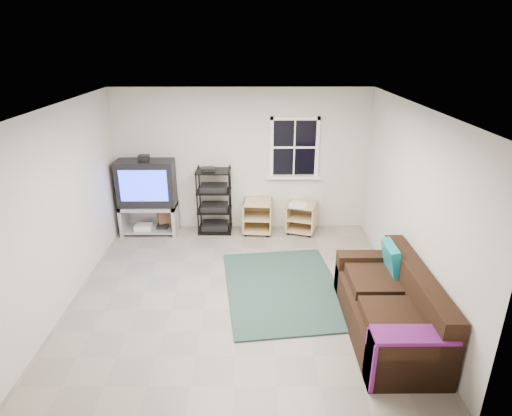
{
  "coord_description": "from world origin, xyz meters",
  "views": [
    {
      "loc": [
        0.21,
        -5.25,
        3.37
      ],
      "look_at": [
        0.25,
        0.4,
        1.12
      ],
      "focal_mm": 30.0,
      "sensor_mm": 36.0,
      "label": 1
    }
  ],
  "objects_px": {
    "tv_unit": "(147,191)",
    "av_rack": "(215,205)",
    "side_table_left": "(258,215)",
    "side_table_right": "(302,215)",
    "sofa": "(390,309)"
  },
  "relations": [
    {
      "from": "tv_unit",
      "to": "av_rack",
      "type": "height_order",
      "value": "tv_unit"
    },
    {
      "from": "side_table_left",
      "to": "side_table_right",
      "type": "bearing_deg",
      "value": -0.61
    },
    {
      "from": "tv_unit",
      "to": "av_rack",
      "type": "distance_m",
      "value": 1.23
    },
    {
      "from": "side_table_left",
      "to": "sofa",
      "type": "distance_m",
      "value": 3.37
    },
    {
      "from": "av_rack",
      "to": "tv_unit",
      "type": "bearing_deg",
      "value": -178.54
    },
    {
      "from": "side_table_left",
      "to": "side_table_right",
      "type": "height_order",
      "value": "side_table_left"
    },
    {
      "from": "side_table_right",
      "to": "tv_unit",
      "type": "bearing_deg",
      "value": -179.41
    },
    {
      "from": "av_rack",
      "to": "sofa",
      "type": "distance_m",
      "value": 3.81
    },
    {
      "from": "av_rack",
      "to": "side_table_left",
      "type": "xyz_separation_m",
      "value": [
        0.8,
        0.01,
        -0.21
      ]
    },
    {
      "from": "tv_unit",
      "to": "side_table_right",
      "type": "height_order",
      "value": "tv_unit"
    },
    {
      "from": "av_rack",
      "to": "side_table_left",
      "type": "distance_m",
      "value": 0.82
    },
    {
      "from": "tv_unit",
      "to": "side_table_right",
      "type": "bearing_deg",
      "value": 0.59
    },
    {
      "from": "side_table_left",
      "to": "sofa",
      "type": "height_order",
      "value": "sofa"
    },
    {
      "from": "side_table_left",
      "to": "side_table_right",
      "type": "distance_m",
      "value": 0.81
    },
    {
      "from": "av_rack",
      "to": "side_table_left",
      "type": "bearing_deg",
      "value": 0.5
    }
  ]
}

